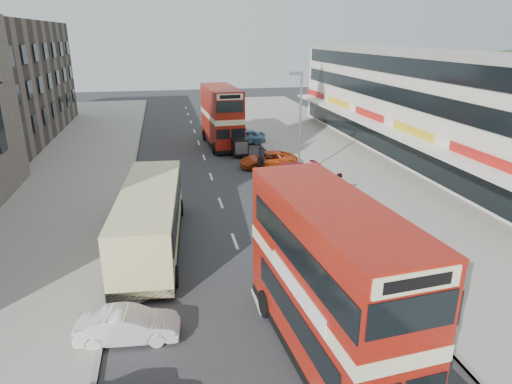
{
  "coord_description": "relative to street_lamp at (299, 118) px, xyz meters",
  "views": [
    {
      "loc": [
        -3.31,
        -14.02,
        10.66
      ],
      "look_at": [
        0.56,
        4.91,
        3.87
      ],
      "focal_mm": 31.57,
      "sensor_mm": 36.0,
      "label": 1
    }
  ],
  "objects": [
    {
      "name": "car_right_c",
      "position": [
        -2.01,
        12.54,
        -4.04
      ],
      "size": [
        4.52,
        2.11,
        1.5
      ],
      "primitive_type": "imported",
      "rotation": [
        0.0,
        0.0,
        -1.49
      ],
      "color": "#5586AB",
      "rests_on": "ground"
    },
    {
      "name": "coach",
      "position": [
        -10.88,
        -9.76,
        -3.04
      ],
      "size": [
        3.64,
        11.32,
        2.95
      ],
      "rotation": [
        0.0,
        0.0,
        -0.07
      ],
      "color": "black",
      "rests_on": "ground"
    },
    {
      "name": "pedestrian_near",
      "position": [
        1.22,
        -5.32,
        -3.7
      ],
      "size": [
        0.83,
        0.8,
        1.88
      ],
      "primitive_type": "imported",
      "rotation": [
        0.0,
        0.0,
        3.83
      ],
      "color": "gray",
      "rests_on": "pavement_right"
    },
    {
      "name": "car_right_a",
      "position": [
        -1.0,
        -0.57,
        -4.07
      ],
      "size": [
        5.1,
        2.42,
        1.44
      ],
      "primitive_type": "imported",
      "rotation": [
        0.0,
        0.0,
        -1.49
      ],
      "color": "#A31017",
      "rests_on": "ground"
    },
    {
      "name": "car_left_front",
      "position": [
        -11.64,
        -17.48,
        -4.18
      ],
      "size": [
        3.8,
        1.6,
        1.22
      ],
      "primitive_type": "imported",
      "rotation": [
        0.0,
        0.0,
        1.48
      ],
      "color": "silver",
      "rests_on": "ground"
    },
    {
      "name": "car_right_b",
      "position": [
        -1.51,
        3.71,
        -4.12
      ],
      "size": [
        4.95,
        2.52,
        1.34
      ],
      "primitive_type": "imported",
      "rotation": [
        0.0,
        0.0,
        -1.51
      ],
      "color": "#C54213",
      "rests_on": "ground"
    },
    {
      "name": "cyclist",
      "position": [
        -2.36,
        2.52,
        -4.08
      ],
      "size": [
        0.89,
        1.95,
        2.13
      ],
      "rotation": [
        0.0,
        0.0,
        -0.12
      ],
      "color": "gray",
      "rests_on": "ground"
    },
    {
      "name": "pavement_left",
      "position": [
        -18.52,
        2.0,
        -4.71
      ],
      "size": [
        12.0,
        90.0,
        0.15
      ],
      "primitive_type": "cube",
      "color": "gray",
      "rests_on": "ground"
    },
    {
      "name": "kerb_left",
      "position": [
        -12.62,
        2.0,
        -4.71
      ],
      "size": [
        0.2,
        90.0,
        0.16
      ],
      "primitive_type": "cube",
      "color": "gray",
      "rests_on": "ground"
    },
    {
      "name": "street_lamp",
      "position": [
        0.0,
        0.0,
        0.0
      ],
      "size": [
        1.0,
        0.2,
        8.12
      ],
      "color": "slate",
      "rests_on": "ground"
    },
    {
      "name": "bus_main",
      "position": [
        -4.81,
        -19.7,
        -1.88
      ],
      "size": [
        3.6,
        10.1,
        5.52
      ],
      "rotation": [
        0.0,
        0.0,
        3.23
      ],
      "color": "black",
      "rests_on": "ground"
    },
    {
      "name": "pavement_right",
      "position": [
        5.48,
        2.0,
        -4.71
      ],
      "size": [
        12.0,
        90.0,
        0.15
      ],
      "primitive_type": "cube",
      "color": "gray",
      "rests_on": "ground"
    },
    {
      "name": "commercial_row",
      "position": [
        13.42,
        4.0,
        -0.09
      ],
      "size": [
        9.9,
        46.2,
        9.3
      ],
      "color": "beige",
      "rests_on": "ground"
    },
    {
      "name": "kerb_right",
      "position": [
        -0.42,
        2.0,
        -4.71
      ],
      "size": [
        0.2,
        90.0,
        0.16
      ],
      "primitive_type": "cube",
      "color": "gray",
      "rests_on": "ground"
    },
    {
      "name": "ground",
      "position": [
        -6.52,
        -18.0,
        -4.78
      ],
      "size": [
        160.0,
        160.0,
        0.0
      ],
      "primitive_type": "plane",
      "color": "#28282B",
      "rests_on": "ground"
    },
    {
      "name": "bus_second",
      "position": [
        -4.26,
        12.28,
        -1.82
      ],
      "size": [
        3.33,
        10.28,
        5.63
      ],
      "rotation": [
        0.0,
        0.0,
        3.2
      ],
      "color": "black",
      "rests_on": "ground"
    },
    {
      "name": "road_surface",
      "position": [
        -6.52,
        2.0,
        -4.78
      ],
      "size": [
        12.0,
        90.0,
        0.01
      ],
      "primitive_type": "cube",
      "color": "#28282B",
      "rests_on": "ground"
    }
  ]
}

